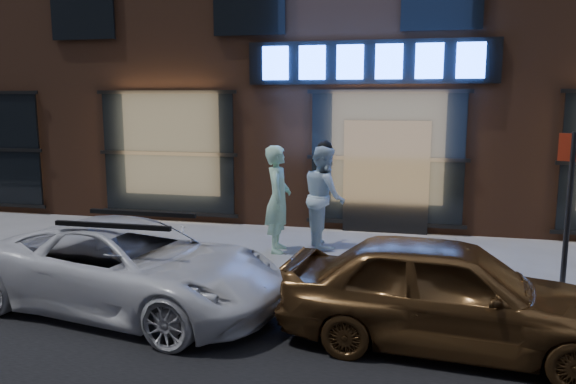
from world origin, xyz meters
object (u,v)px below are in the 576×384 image
gold_sedan (448,293)px  sign_post (569,201)px  man_cap (324,196)px  white_suv (130,266)px  man_bowtie (278,199)px

gold_sedan → sign_post: size_ratio=1.59×
man_cap → gold_sedan: man_cap is taller
gold_sedan → white_suv: bearing=91.6°
man_cap → sign_post: bearing=-142.8°
man_bowtie → sign_post: 4.89m
man_cap → sign_post: size_ratio=0.82×
man_cap → man_bowtie: bearing=103.1°
man_bowtie → white_suv: size_ratio=0.46×
white_suv → gold_sedan: 4.14m
white_suv → gold_sedan: size_ratio=1.14×
man_bowtie → sign_post: (4.58, -1.66, 0.45)m
white_suv → sign_post: sign_post is taller
man_cap → gold_sedan: (2.12, -4.16, -0.34)m
man_bowtie → gold_sedan: bearing=-148.4°
man_cap → sign_post: sign_post is taller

